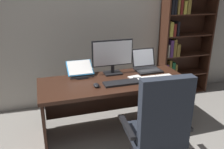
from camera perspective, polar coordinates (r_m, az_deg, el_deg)
The scene contains 12 objects.
wall_back at distance 3.65m, azimuth -6.05°, elevation 12.56°, with size 5.65×0.12×2.54m, color #B2ADA3.
desk at distance 2.96m, azimuth 0.11°, elevation -4.32°, with size 1.77×0.71×0.71m.
bookshelf at distance 4.08m, azimuth 16.29°, elevation 9.04°, with size 0.87×0.27×2.04m.
office_chair at distance 2.36m, azimuth 11.02°, elevation -13.85°, with size 0.64×0.60×1.06m.
monitor at distance 2.96m, azimuth 0.13°, elevation 4.30°, with size 0.53×0.16×0.44m.
laptop at distance 3.19m, azimuth 8.33°, elevation 2.07°, with size 0.33×0.34×0.26m.
keyboard at distance 2.72m, azimuth 2.36°, elevation -2.03°, with size 0.42×0.15×0.02m, color black.
computer_mouse at distance 2.64m, azimuth -3.80°, elevation -2.61°, with size 0.06×0.10×0.04m, color black.
reading_stand_with_book at distance 2.98m, azimuth -7.70°, elevation 1.31°, with size 0.32×0.28×0.16m.
open_binder at distance 2.86m, azimuth 11.59°, elevation -1.29°, with size 0.41×0.30×0.02m.
notepad at distance 2.88m, azimuth 6.10°, elevation -0.98°, with size 0.15×0.21×0.01m, color white.
pen at distance 2.88m, azimuth 6.48°, elevation -0.77°, with size 0.01×0.01×0.14m, color black.
Camera 1 is at (-0.71, -1.41, 1.76)m, focal length 37.93 mm.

